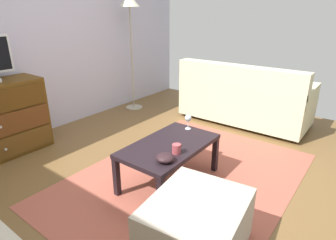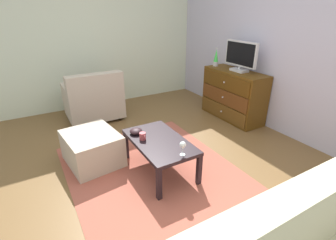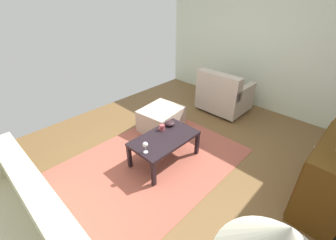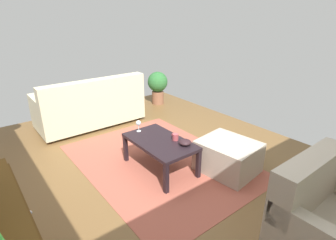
{
  "view_description": "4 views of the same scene",
  "coord_description": "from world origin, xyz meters",
  "px_view_note": "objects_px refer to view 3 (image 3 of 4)",
  "views": [
    {
      "loc": [
        -1.86,
        -1.54,
        1.58
      ],
      "look_at": [
        0.07,
        -0.08,
        0.64
      ],
      "focal_mm": 30.24,
      "sensor_mm": 36.0,
      "label": 1
    },
    {
      "loc": [
        2.33,
        -1.31,
        1.83
      ],
      "look_at": [
        0.09,
        -0.01,
        0.67
      ],
      "focal_mm": 26.75,
      "sensor_mm": 36.0,
      "label": 2
    },
    {
      "loc": [
        1.9,
        1.75,
        2.26
      ],
      "look_at": [
        0.04,
        -0.05,
        0.72
      ],
      "focal_mm": 24.05,
      "sensor_mm": 36.0,
      "label": 3
    },
    {
      "loc": [
        -2.4,
        1.69,
        1.93
      ],
      "look_at": [
        -0.2,
        -0.04,
        0.79
      ],
      "focal_mm": 28.52,
      "sensor_mm": 36.0,
      "label": 4
    }
  ],
  "objects_px": {
    "dresser": "(332,175)",
    "mug": "(162,128)",
    "wine_glass": "(145,145)",
    "ottoman": "(161,119)",
    "armchair": "(223,95)",
    "couch_large": "(16,240)",
    "bowl_decorative": "(170,123)",
    "coffee_table": "(164,140)"
  },
  "relations": [
    {
      "from": "bowl_decorative",
      "to": "dresser",
      "type": "bearing_deg",
      "value": 103.42
    },
    {
      "from": "bowl_decorative",
      "to": "ottoman",
      "type": "xyz_separation_m",
      "value": [
        -0.29,
        -0.49,
        -0.24
      ]
    },
    {
      "from": "armchair",
      "to": "coffee_table",
      "type": "bearing_deg",
      "value": 7.44
    },
    {
      "from": "mug",
      "to": "couch_large",
      "type": "distance_m",
      "value": 2.08
    },
    {
      "from": "mug",
      "to": "armchair",
      "type": "bearing_deg",
      "value": -177.05
    },
    {
      "from": "wine_glass",
      "to": "mug",
      "type": "height_order",
      "value": "wine_glass"
    },
    {
      "from": "bowl_decorative",
      "to": "armchair",
      "type": "xyz_separation_m",
      "value": [
        -1.68,
        -0.09,
        -0.1
      ]
    },
    {
      "from": "coffee_table",
      "to": "mug",
      "type": "xyz_separation_m",
      "value": [
        -0.11,
        -0.16,
        0.09
      ]
    },
    {
      "from": "dresser",
      "to": "wine_glass",
      "type": "height_order",
      "value": "dresser"
    },
    {
      "from": "dresser",
      "to": "bowl_decorative",
      "type": "height_order",
      "value": "dresser"
    },
    {
      "from": "dresser",
      "to": "couch_large",
      "type": "height_order",
      "value": "couch_large"
    },
    {
      "from": "wine_glass",
      "to": "ottoman",
      "type": "bearing_deg",
      "value": -143.71
    },
    {
      "from": "coffee_table",
      "to": "wine_glass",
      "type": "xyz_separation_m",
      "value": [
        0.4,
        0.06,
        0.17
      ]
    },
    {
      "from": "armchair",
      "to": "ottoman",
      "type": "relative_size",
      "value": 1.3
    },
    {
      "from": "couch_large",
      "to": "armchair",
      "type": "relative_size",
      "value": 2.0
    },
    {
      "from": "dresser",
      "to": "armchair",
      "type": "xyz_separation_m",
      "value": [
        -1.18,
        -2.15,
        -0.08
      ]
    },
    {
      "from": "armchair",
      "to": "ottoman",
      "type": "height_order",
      "value": "armchair"
    },
    {
      "from": "mug",
      "to": "wine_glass",
      "type": "bearing_deg",
      "value": 23.22
    },
    {
      "from": "couch_large",
      "to": "bowl_decorative",
      "type": "bearing_deg",
      "value": -173.25
    },
    {
      "from": "wine_glass",
      "to": "dresser",
      "type": "bearing_deg",
      "value": 122.87
    },
    {
      "from": "dresser",
      "to": "ottoman",
      "type": "xyz_separation_m",
      "value": [
        0.21,
        -2.55,
        -0.22
      ]
    },
    {
      "from": "dresser",
      "to": "couch_large",
      "type": "bearing_deg",
      "value": -33.39
    },
    {
      "from": "mug",
      "to": "ottoman",
      "type": "height_order",
      "value": "mug"
    },
    {
      "from": "wine_glass",
      "to": "ottoman",
      "type": "xyz_separation_m",
      "value": [
        -0.98,
        -0.72,
        -0.33
      ]
    },
    {
      "from": "dresser",
      "to": "bowl_decorative",
      "type": "relative_size",
      "value": 7.62
    },
    {
      "from": "wine_glass",
      "to": "bowl_decorative",
      "type": "distance_m",
      "value": 0.73
    },
    {
      "from": "wine_glass",
      "to": "ottoman",
      "type": "relative_size",
      "value": 0.22
    },
    {
      "from": "bowl_decorative",
      "to": "couch_large",
      "type": "bearing_deg",
      "value": 6.75
    },
    {
      "from": "wine_glass",
      "to": "ottoman",
      "type": "distance_m",
      "value": 1.26
    },
    {
      "from": "coffee_table",
      "to": "ottoman",
      "type": "relative_size",
      "value": 1.38
    },
    {
      "from": "mug",
      "to": "couch_large",
      "type": "bearing_deg",
      "value": 7.07
    },
    {
      "from": "coffee_table",
      "to": "armchair",
      "type": "distance_m",
      "value": 1.98
    },
    {
      "from": "couch_large",
      "to": "ottoman",
      "type": "relative_size",
      "value": 2.59
    },
    {
      "from": "dresser",
      "to": "wine_glass",
      "type": "relative_size",
      "value": 7.39
    },
    {
      "from": "wine_glass",
      "to": "couch_large",
      "type": "distance_m",
      "value": 1.56
    },
    {
      "from": "ottoman",
      "to": "wine_glass",
      "type": "bearing_deg",
      "value": 36.29
    },
    {
      "from": "dresser",
      "to": "mug",
      "type": "bearing_deg",
      "value": -71.93
    },
    {
      "from": "armchair",
      "to": "ottoman",
      "type": "distance_m",
      "value": 1.45
    },
    {
      "from": "coffee_table",
      "to": "armchair",
      "type": "height_order",
      "value": "armchair"
    },
    {
      "from": "mug",
      "to": "bowl_decorative",
      "type": "distance_m",
      "value": 0.18
    },
    {
      "from": "wine_glass",
      "to": "bowl_decorative",
      "type": "bearing_deg",
      "value": -161.63
    },
    {
      "from": "coffee_table",
      "to": "ottoman",
      "type": "bearing_deg",
      "value": -131.08
    }
  ]
}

